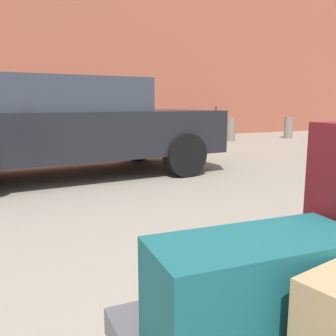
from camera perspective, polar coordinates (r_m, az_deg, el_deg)
duffel_bag_teal_stacked_top at (r=1.21m, az=13.62°, el=-18.03°), size 0.68×0.32×0.34m
parked_car at (r=5.58m, az=-15.27°, el=6.47°), size 4.43×2.20×1.42m
bicycle_leaning at (r=11.36m, az=5.87°, el=6.46°), size 1.70×0.56×0.96m
bollard_kerb_near at (r=9.52m, az=-2.48°, el=5.54°), size 0.26×0.26×0.65m
bollard_kerb_mid at (r=10.18m, az=5.47°, el=5.80°), size 0.26×0.26×0.65m
bollard_kerb_far at (r=10.66m, az=9.67°, el=5.89°), size 0.26×0.26×0.65m
bollard_corner at (r=11.98m, az=18.17°, el=5.98°), size 0.26×0.26×0.65m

